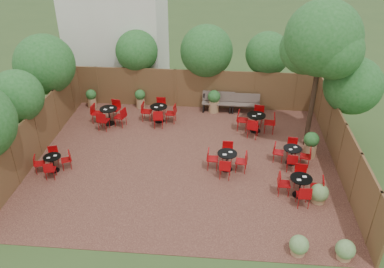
{
  "coord_description": "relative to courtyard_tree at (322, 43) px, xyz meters",
  "views": [
    {
      "loc": [
        1.43,
        -13.29,
        9.03
      ],
      "look_at": [
        0.23,
        0.5,
        1.0
      ],
      "focal_mm": 37.21,
      "sensor_mm": 36.0,
      "label": 1
    }
  ],
  "objects": [
    {
      "name": "bistro_tables",
      "position": [
        -4.56,
        -0.62,
        -4.01
      ],
      "size": [
        10.73,
        6.69,
        0.95
      ],
      "color": "black",
      "rests_on": "courtyard_paving"
    },
    {
      "name": "fence_left",
      "position": [
        -11.04,
        -1.72,
        -3.48
      ],
      "size": [
        0.08,
        10.0,
        2.0
      ],
      "primitive_type": "cube",
      "color": "brown",
      "rests_on": "ground"
    },
    {
      "name": "courtyard_tree",
      "position": [
        0.0,
        0.0,
        0.0
      ],
      "size": [
        2.97,
        2.9,
        6.1
      ],
      "rotation": [
        0.0,
        0.0,
        0.31
      ],
      "color": "black",
      "rests_on": "courtyard_paving"
    },
    {
      "name": "ground",
      "position": [
        -5.04,
        -1.72,
        -4.48
      ],
      "size": [
        80.0,
        80.0,
        0.0
      ],
      "primitive_type": "plane",
      "color": "#354F23",
      "rests_on": "ground"
    },
    {
      "name": "park_bench_right",
      "position": [
        -2.57,
        2.91,
        -3.98
      ],
      "size": [
        1.53,
        0.52,
        0.94
      ],
      "rotation": [
        0.0,
        0.0,
        -0.02
      ],
      "color": "brown",
      "rests_on": "courtyard_paving"
    },
    {
      "name": "planters",
      "position": [
        -4.74,
        1.7,
        -3.88
      ],
      "size": [
        10.82,
        4.48,
        1.13
      ],
      "color": "#9E784F",
      "rests_on": "courtyard_paving"
    },
    {
      "name": "courtyard_paving",
      "position": [
        -5.04,
        -1.72,
        -4.47
      ],
      "size": [
        12.0,
        10.0,
        0.02
      ],
      "primitive_type": "cube",
      "color": "#371B16",
      "rests_on": "ground"
    },
    {
      "name": "neighbour_building",
      "position": [
        -9.54,
        6.28,
        -0.48
      ],
      "size": [
        5.0,
        4.0,
        8.0
      ],
      "primitive_type": "cube",
      "color": "silver",
      "rests_on": "ground"
    },
    {
      "name": "park_bench_left",
      "position": [
        -3.85,
        2.91,
        -3.95
      ],
      "size": [
        1.62,
        0.56,
        0.99
      ],
      "rotation": [
        0.0,
        0.0,
        -0.03
      ],
      "color": "brown",
      "rests_on": "courtyard_paving"
    },
    {
      "name": "fence_back",
      "position": [
        -5.04,
        3.28,
        -3.48
      ],
      "size": [
        12.0,
        0.08,
        2.0
      ],
      "primitive_type": "cube",
      "color": "brown",
      "rests_on": "ground"
    },
    {
      "name": "low_shrubs",
      "position": [
        -0.39,
        -5.32,
        -4.14
      ],
      "size": [
        1.89,
        3.15,
        0.69
      ],
      "color": "#9E784F",
      "rests_on": "courtyard_paving"
    },
    {
      "name": "fence_right",
      "position": [
        0.96,
        -1.72,
        -3.48
      ],
      "size": [
        0.08,
        10.0,
        2.0
      ],
      "primitive_type": "cube",
      "color": "brown",
      "rests_on": "ground"
    },
    {
      "name": "overhang_foliage",
      "position": [
        -7.28,
        0.77,
        -1.74
      ],
      "size": [
        15.83,
        10.75,
        2.72
      ],
      "color": "#1D561C",
      "rests_on": "ground"
    }
  ]
}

